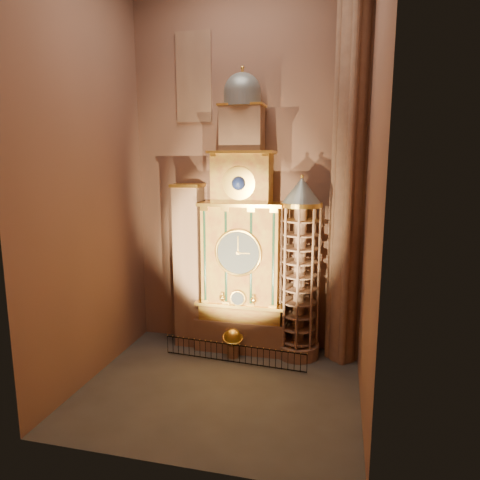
% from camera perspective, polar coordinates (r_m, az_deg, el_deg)
% --- Properties ---
extents(floor, '(14.00, 14.00, 0.00)m').
position_cam_1_polar(floor, '(23.38, -2.64, -19.05)').
color(floor, '#383330').
rests_on(floor, ground).
extents(wall_back, '(22.00, 0.00, 22.00)m').
position_cam_1_polar(wall_back, '(26.23, 0.81, 9.27)').
color(wall_back, '#8B5C4A').
rests_on(wall_back, floor).
extents(wall_left, '(0.00, 22.00, 22.00)m').
position_cam_1_polar(wall_left, '(23.36, -19.82, 8.57)').
color(wall_left, '#8B5C4A').
rests_on(wall_left, floor).
extents(wall_right, '(0.00, 22.00, 22.00)m').
position_cam_1_polar(wall_right, '(19.65, 17.34, 8.52)').
color(wall_right, '#8B5C4A').
rests_on(wall_right, floor).
extents(astronomical_clock, '(5.60, 2.41, 16.70)m').
position_cam_1_polar(astronomical_clock, '(25.66, 0.28, -0.46)').
color(astronomical_clock, '#8C634C').
rests_on(astronomical_clock, floor).
extents(portrait_tower, '(1.80, 1.60, 10.20)m').
position_cam_1_polar(portrait_tower, '(26.95, -6.79, -3.34)').
color(portrait_tower, '#8C634C').
rests_on(portrait_tower, floor).
extents(stair_turret, '(2.50, 2.50, 10.80)m').
position_cam_1_polar(stair_turret, '(25.16, 7.95, -4.06)').
color(stair_turret, '#8C634C').
rests_on(stair_turret, floor).
extents(gothic_pier, '(2.04, 2.04, 22.00)m').
position_cam_1_polar(gothic_pier, '(24.61, 14.46, 8.90)').
color(gothic_pier, '#8C634C').
rests_on(gothic_pier, floor).
extents(stained_glass_window, '(2.20, 0.14, 5.20)m').
position_cam_1_polar(stained_glass_window, '(27.50, -6.18, 20.78)').
color(stained_glass_window, navy).
rests_on(stained_glass_window, wall_back).
extents(celestial_globe, '(1.49, 1.44, 1.75)m').
position_cam_1_polar(celestial_globe, '(26.09, -0.98, -13.22)').
color(celestial_globe, '#8C634C').
rests_on(celestial_globe, floor).
extents(iron_railing, '(8.44, 0.67, 1.09)m').
position_cam_1_polar(iron_railing, '(25.52, -0.83, -14.91)').
color(iron_railing, black).
rests_on(iron_railing, floor).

